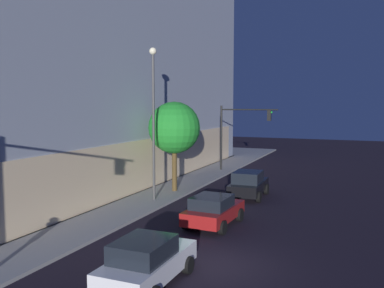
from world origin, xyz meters
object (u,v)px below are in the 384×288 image
(sidewalk_tree, at_px, (174,128))
(car_black, at_px, (248,184))
(traffic_light_far_corner, at_px, (240,126))
(car_white, at_px, (147,261))
(street_lamp_sidewalk, at_px, (153,107))
(modern_building, at_px, (35,46))
(car_red, at_px, (213,210))

(sidewalk_tree, bearing_deg, car_black, -83.03)
(traffic_light_far_corner, xyz_separation_m, car_white, (-23.62, -3.76, -3.29))
(street_lamp_sidewalk, bearing_deg, car_white, -153.13)
(street_lamp_sidewalk, xyz_separation_m, car_black, (3.50, -5.06, -4.98))
(modern_building, distance_m, car_white, 26.38)
(car_red, relative_size, car_black, 0.97)
(traffic_light_far_corner, xyz_separation_m, car_red, (-16.30, -3.47, -3.31))
(car_red, bearing_deg, street_lamp_sidewalk, 56.80)
(sidewalk_tree, xyz_separation_m, car_white, (-13.56, -5.37, -3.63))
(street_lamp_sidewalk, distance_m, car_white, 12.98)
(modern_building, distance_m, car_black, 21.13)
(car_red, bearing_deg, car_black, 0.54)
(street_lamp_sidewalk, distance_m, car_black, 7.92)
(modern_building, relative_size, car_black, 8.88)
(traffic_light_far_corner, bearing_deg, car_red, -167.98)
(street_lamp_sidewalk, height_order, car_red, street_lamp_sidewalk)
(sidewalk_tree, height_order, car_white, sidewalk_tree)
(street_lamp_sidewalk, bearing_deg, car_red, -123.20)
(modern_building, height_order, car_white, modern_building)
(car_black, bearing_deg, traffic_light_far_corner, 19.83)
(traffic_light_far_corner, xyz_separation_m, sidewalk_tree, (-10.06, 1.61, 0.34))
(car_white, height_order, car_black, car_black)
(sidewalk_tree, xyz_separation_m, car_red, (-6.24, -5.09, -3.65))
(traffic_light_far_corner, distance_m, car_black, 10.55)
(sidewalk_tree, bearing_deg, street_lamp_sidewalk, 179.25)
(modern_building, height_order, sidewalk_tree, modern_building)
(sidewalk_tree, relative_size, car_black, 1.45)
(modern_building, xyz_separation_m, sidewalk_tree, (-1.83, -13.56, -6.41))
(sidewalk_tree, relative_size, car_red, 1.49)
(traffic_light_far_corner, distance_m, sidewalk_tree, 10.20)
(car_black, bearing_deg, sidewalk_tree, 96.97)
(street_lamp_sidewalk, bearing_deg, traffic_light_far_corner, -7.27)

